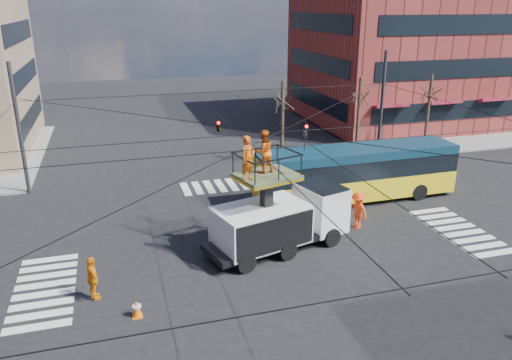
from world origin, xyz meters
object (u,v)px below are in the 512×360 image
at_px(traffic_cone, 137,309).
at_px(flagger, 357,211).
at_px(worker_ground, 93,279).
at_px(utility_truck, 280,209).
at_px(city_bus, 356,172).

relative_size(traffic_cone, flagger, 0.35).
distance_m(worker_ground, flagger, 13.40).
relative_size(utility_truck, flagger, 3.76).
height_order(city_bus, flagger, city_bus).
relative_size(utility_truck, traffic_cone, 10.62).
relative_size(utility_truck, worker_ground, 3.98).
height_order(utility_truck, traffic_cone, utility_truck).
xyz_separation_m(traffic_cone, flagger, (11.50, 4.77, 0.63)).
xyz_separation_m(worker_ground, flagger, (13.03, 3.08, 0.05)).
distance_m(utility_truck, city_bus, 7.80).
relative_size(utility_truck, city_bus, 0.61).
distance_m(city_bus, traffic_cone, 15.77).
xyz_separation_m(traffic_cone, worker_ground, (-1.53, 1.69, 0.58)).
distance_m(traffic_cone, flagger, 12.47).
height_order(utility_truck, flagger, utility_truck).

